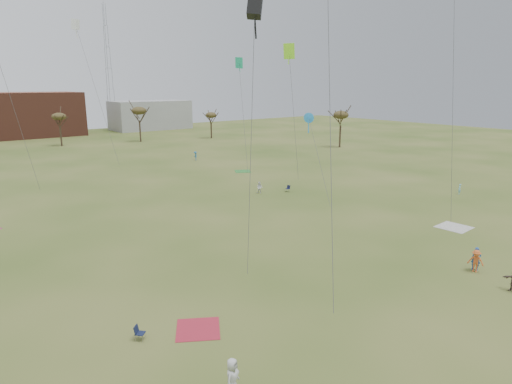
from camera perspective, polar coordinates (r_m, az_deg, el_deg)
ground at (r=30.87m, az=14.34°, el=-14.24°), size 260.00×260.00×0.00m
flyer_near_left at (r=22.37m, az=-3.08°, el=-22.77°), size 1.12×1.00×1.93m
flyer_near_right at (r=39.07m, az=26.51°, el=-7.71°), size 0.63×0.78×1.86m
flyer_mid_b at (r=38.69m, az=26.47°, el=-7.96°), size 1.01×1.32×1.80m
flyer_mid_c at (r=64.52m, az=24.75°, el=0.34°), size 0.56×0.42×1.39m
spectator_mid_e at (r=59.03m, az=0.47°, el=0.56°), size 0.93×0.96×1.55m
flyer_far_c at (r=85.70m, az=-7.81°, el=4.64°), size 0.88×1.22×1.69m
blanket_red at (r=27.88m, az=-7.48°, el=-17.14°), size 3.52×3.52×0.03m
blanket_cream at (r=49.66m, az=24.16°, el=-4.17°), size 3.14×3.14×0.03m
blanket_olive at (r=74.18m, az=-1.72°, el=2.68°), size 3.52×3.52×0.03m
camp_chair_left at (r=27.40m, az=-14.72°, el=-17.48°), size 0.74×0.74×0.87m
camp_chair_right at (r=60.18m, az=4.10°, el=0.28°), size 0.64×0.61×0.87m
kites_aloft at (r=49.55m, az=-10.58°, el=19.06°), size 51.90×75.89×25.44m
tree_line at (r=97.46m, az=-26.91°, el=8.08°), size 117.44×49.32×8.91m
building_brick at (r=139.07m, az=-27.17°, el=8.88°), size 26.00×16.00×12.00m
building_grey at (r=148.15m, az=-13.45°, el=9.63°), size 24.00×12.00×9.00m
radio_tower at (r=150.54m, az=-18.51°, el=14.98°), size 1.51×1.72×41.00m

